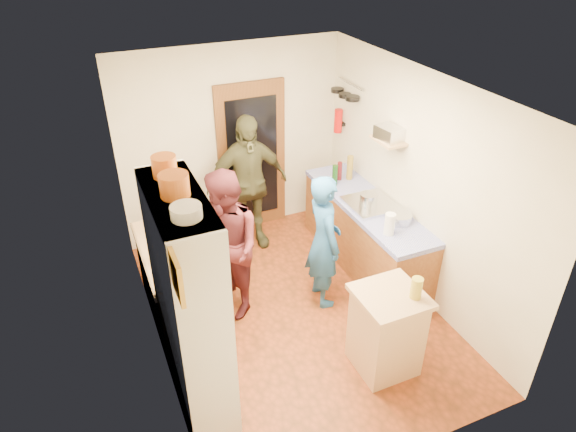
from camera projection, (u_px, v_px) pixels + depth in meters
floor at (294, 312)px, 5.89m from camera, size 3.00×4.00×0.02m
ceiling at (295, 87)px, 4.54m from camera, size 3.00×4.00×0.02m
wall_back at (232, 143)px, 6.79m from camera, size 3.00×0.02×2.60m
wall_front at (410, 347)px, 3.63m from camera, size 3.00×0.02×2.60m
wall_left at (144, 247)px, 4.70m from camera, size 0.02×4.00×2.60m
wall_right at (418, 186)px, 5.73m from camera, size 0.02×4.00×2.60m
door_frame at (252, 158)px, 6.98m from camera, size 0.95×0.06×2.10m
door_glass at (253, 159)px, 6.95m from camera, size 0.70×0.02×1.70m
hutch_body at (191, 312)px, 4.24m from camera, size 0.40×1.20×2.20m
hutch_top_shelf at (176, 198)px, 3.69m from camera, size 0.40×1.14×0.04m
plate_stack at (186, 212)px, 3.39m from camera, size 0.21×0.21×0.09m
orange_pot_a at (174, 185)px, 3.63m from camera, size 0.21×0.21×0.17m
orange_pot_b at (164, 166)px, 3.89m from camera, size 0.19×0.19×0.17m
left_counter_base at (177, 286)px, 5.61m from camera, size 0.60×1.40×0.85m
left_counter_top at (172, 252)px, 5.38m from camera, size 0.64×1.44×0.05m
toaster at (186, 265)px, 4.98m from camera, size 0.27×0.21×0.19m
kettle at (170, 254)px, 5.14m from camera, size 0.18×0.18×0.19m
orange_bowl at (175, 235)px, 5.52m from camera, size 0.22×0.22×0.09m
chopping_board at (163, 223)px, 5.80m from camera, size 0.30×0.22×0.02m
right_counter_base at (364, 236)px, 6.47m from camera, size 0.60×2.20×0.84m
right_counter_top at (367, 205)px, 6.24m from camera, size 0.62×2.22×0.06m
hob at (371, 204)px, 6.16m from camera, size 0.55×0.58×0.04m
pot_on_hob at (368, 199)px, 6.08m from camera, size 0.21×0.21×0.14m
bottle_a at (335, 175)px, 6.55m from camera, size 0.08×0.08×0.28m
bottle_b at (340, 171)px, 6.69m from camera, size 0.07×0.07×0.25m
bottle_c at (350, 168)px, 6.69m from camera, size 0.09×0.09×0.33m
paper_towel at (390, 224)px, 5.56m from camera, size 0.13×0.13×0.25m
mixing_bowl at (400, 218)px, 5.81m from camera, size 0.30×0.30×0.10m
island_base at (386, 333)px, 4.98m from camera, size 0.55×0.55×0.86m
island_top at (391, 297)px, 4.74m from camera, size 0.62×0.62×0.05m
cutting_board at (383, 294)px, 4.76m from camera, size 0.35×0.28×0.02m
oil_jar at (416, 288)px, 4.64m from camera, size 0.11×0.11×0.21m
pan_rail at (350, 84)px, 6.52m from camera, size 0.02×0.65×0.02m
pan_hang_a at (352, 98)px, 6.43m from camera, size 0.18×0.18×0.05m
pan_hang_b at (345, 95)px, 6.60m from camera, size 0.16×0.16×0.05m
pan_hang_c at (337, 90)px, 6.75m from camera, size 0.17×0.17×0.05m
wall_shelf at (388, 141)px, 5.83m from camera, size 0.26×0.42×0.03m
radio at (389, 133)px, 5.78m from camera, size 0.26×0.33×0.15m
ext_bracket at (342, 124)px, 6.97m from camera, size 0.06×0.10×0.04m
fire_extinguisher at (338, 121)px, 6.93m from camera, size 0.11×0.11×0.32m
picture_frame at (177, 278)px, 3.10m from camera, size 0.03×0.25×0.30m
person_hob at (327, 242)px, 5.67m from camera, size 0.43×0.61×1.60m
person_left at (227, 244)px, 5.53m from camera, size 0.79×0.94×1.73m
person_back at (248, 184)px, 6.60m from camera, size 1.08×0.46×1.85m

